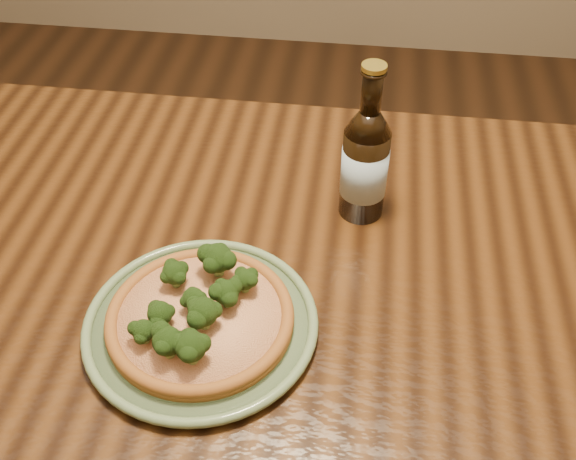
# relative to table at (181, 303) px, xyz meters

# --- Properties ---
(table) EXTENTS (1.60, 0.90, 0.75)m
(table) POSITION_rel_table_xyz_m (0.00, 0.00, 0.00)
(table) COLOR #40230D
(table) RESTS_ON ground
(plate) EXTENTS (0.32, 0.32, 0.02)m
(plate) POSITION_rel_table_xyz_m (0.07, -0.12, 0.10)
(plate) COLOR #677E57
(plate) RESTS_ON table
(pizza) EXTENTS (0.25, 0.25, 0.07)m
(pizza) POSITION_rel_table_xyz_m (0.07, -0.12, 0.12)
(pizza) COLOR #945621
(pizza) RESTS_ON plate
(beer_bottle) EXTENTS (0.07, 0.07, 0.26)m
(beer_bottle) POSITION_rel_table_xyz_m (0.27, 0.15, 0.19)
(beer_bottle) COLOR black
(beer_bottle) RESTS_ON table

